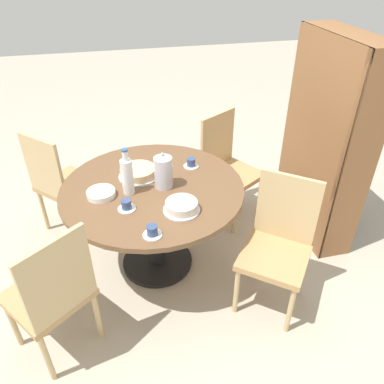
{
  "coord_description": "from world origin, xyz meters",
  "views": [
    {
      "loc": [
        2.16,
        -0.23,
        2.15
      ],
      "look_at": [
        0.0,
        0.28,
        0.64
      ],
      "focal_mm": 35.0,
      "sensor_mm": 36.0,
      "label": 1
    }
  ],
  "objects_px": {
    "cup_a": "(152,232)",
    "cake_main": "(138,173)",
    "cup_b": "(191,163)",
    "chair_a": "(62,182)",
    "chair_b": "(52,293)",
    "chair_d": "(227,166)",
    "coffee_pot": "(163,171)",
    "chair_c": "(278,243)",
    "cup_c": "(127,206)",
    "cake_second": "(181,207)",
    "water_bottle": "(127,176)",
    "bookshelf": "(323,145)"
  },
  "relations": [
    {
      "from": "coffee_pot",
      "to": "cake_main",
      "type": "relative_size",
      "value": 0.92
    },
    {
      "from": "cup_a",
      "to": "coffee_pot",
      "type": "bearing_deg",
      "value": 162.93
    },
    {
      "from": "cake_main",
      "to": "cup_c",
      "type": "height_order",
      "value": "cake_main"
    },
    {
      "from": "chair_a",
      "to": "water_bottle",
      "type": "xyz_separation_m",
      "value": [
        0.63,
        0.52,
        0.37
      ]
    },
    {
      "from": "bookshelf",
      "to": "cup_b",
      "type": "distance_m",
      "value": 1.07
    },
    {
      "from": "water_bottle",
      "to": "cup_b",
      "type": "height_order",
      "value": "water_bottle"
    },
    {
      "from": "cake_main",
      "to": "cake_second",
      "type": "distance_m",
      "value": 0.52
    },
    {
      "from": "chair_b",
      "to": "chair_d",
      "type": "bearing_deg",
      "value": -178.6
    },
    {
      "from": "chair_b",
      "to": "chair_d",
      "type": "distance_m",
      "value": 1.8
    },
    {
      "from": "water_bottle",
      "to": "cake_second",
      "type": "relative_size",
      "value": 1.41
    },
    {
      "from": "cup_b",
      "to": "chair_a",
      "type": "bearing_deg",
      "value": -111.28
    },
    {
      "from": "cup_a",
      "to": "cake_main",
      "type": "bearing_deg",
      "value": -179.48
    },
    {
      "from": "coffee_pot",
      "to": "water_bottle",
      "type": "xyz_separation_m",
      "value": [
        0.02,
        -0.24,
        0.01
      ]
    },
    {
      "from": "chair_a",
      "to": "cake_main",
      "type": "bearing_deg",
      "value": -170.96
    },
    {
      "from": "chair_c",
      "to": "chair_d",
      "type": "xyz_separation_m",
      "value": [
        -1.04,
        -0.02,
        0.0
      ]
    },
    {
      "from": "chair_a",
      "to": "cup_c",
      "type": "distance_m",
      "value": 0.98
    },
    {
      "from": "cup_b",
      "to": "cup_c",
      "type": "height_order",
      "value": "same"
    },
    {
      "from": "chair_a",
      "to": "cup_a",
      "type": "xyz_separation_m",
      "value": [
        1.1,
        0.61,
        0.26
      ]
    },
    {
      "from": "coffee_pot",
      "to": "cake_main",
      "type": "xyz_separation_m",
      "value": [
        -0.17,
        -0.16,
        -0.09
      ]
    },
    {
      "from": "chair_d",
      "to": "cake_second",
      "type": "bearing_deg",
      "value": -156.41
    },
    {
      "from": "chair_b",
      "to": "chair_c",
      "type": "xyz_separation_m",
      "value": [
        -0.09,
        1.41,
        0.0
      ]
    },
    {
      "from": "chair_c",
      "to": "water_bottle",
      "type": "relative_size",
      "value": 2.88
    },
    {
      "from": "coffee_pot",
      "to": "water_bottle",
      "type": "distance_m",
      "value": 0.24
    },
    {
      "from": "chair_a",
      "to": "chair_c",
      "type": "bearing_deg",
      "value": -172.29
    },
    {
      "from": "bookshelf",
      "to": "cup_a",
      "type": "xyz_separation_m",
      "value": [
        0.69,
        -1.46,
        -0.04
      ]
    },
    {
      "from": "chair_c",
      "to": "cup_a",
      "type": "height_order",
      "value": "chair_c"
    },
    {
      "from": "chair_c",
      "to": "cake_main",
      "type": "bearing_deg",
      "value": -179.96
    },
    {
      "from": "chair_a",
      "to": "chair_c",
      "type": "relative_size",
      "value": 1.0
    },
    {
      "from": "water_bottle",
      "to": "cup_c",
      "type": "distance_m",
      "value": 0.22
    },
    {
      "from": "cake_second",
      "to": "chair_c",
      "type": "bearing_deg",
      "value": 72.81
    },
    {
      "from": "cake_main",
      "to": "cup_b",
      "type": "distance_m",
      "value": 0.41
    },
    {
      "from": "coffee_pot",
      "to": "cup_c",
      "type": "xyz_separation_m",
      "value": [
        0.21,
        -0.27,
        -0.09
      ]
    },
    {
      "from": "chair_c",
      "to": "cup_c",
      "type": "relative_size",
      "value": 8.22
    },
    {
      "from": "water_bottle",
      "to": "cake_second",
      "type": "distance_m",
      "value": 0.43
    },
    {
      "from": "chair_a",
      "to": "cup_c",
      "type": "bearing_deg",
      "value": 166.09
    },
    {
      "from": "chair_d",
      "to": "cup_c",
      "type": "relative_size",
      "value": 8.22
    },
    {
      "from": "coffee_pot",
      "to": "cup_a",
      "type": "xyz_separation_m",
      "value": [
        0.5,
        -0.15,
        -0.09
      ]
    },
    {
      "from": "chair_b",
      "to": "chair_d",
      "type": "xyz_separation_m",
      "value": [
        -1.13,
        1.4,
        0.0
      ]
    },
    {
      "from": "chair_d",
      "to": "cup_a",
      "type": "xyz_separation_m",
      "value": [
        1.04,
        -0.8,
        0.26
      ]
    },
    {
      "from": "chair_c",
      "to": "chair_d",
      "type": "bearing_deg",
      "value": 129.59
    },
    {
      "from": "cake_second",
      "to": "cup_c",
      "type": "relative_size",
      "value": 2.03
    },
    {
      "from": "cup_c",
      "to": "cake_main",
      "type": "bearing_deg",
      "value": 162.79
    },
    {
      "from": "water_bottle",
      "to": "cup_c",
      "type": "height_order",
      "value": "water_bottle"
    },
    {
      "from": "chair_b",
      "to": "cup_a",
      "type": "xyz_separation_m",
      "value": [
        -0.09,
        0.6,
        0.26
      ]
    },
    {
      "from": "coffee_pot",
      "to": "cup_a",
      "type": "height_order",
      "value": "coffee_pot"
    },
    {
      "from": "chair_c",
      "to": "cup_a",
      "type": "bearing_deg",
      "value": -140.97
    },
    {
      "from": "water_bottle",
      "to": "cup_a",
      "type": "distance_m",
      "value": 0.49
    },
    {
      "from": "chair_b",
      "to": "coffee_pot",
      "type": "relative_size",
      "value": 3.61
    },
    {
      "from": "cake_main",
      "to": "cup_a",
      "type": "height_order",
      "value": "cake_main"
    },
    {
      "from": "cup_c",
      "to": "chair_c",
      "type": "bearing_deg",
      "value": 73.18
    }
  ]
}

